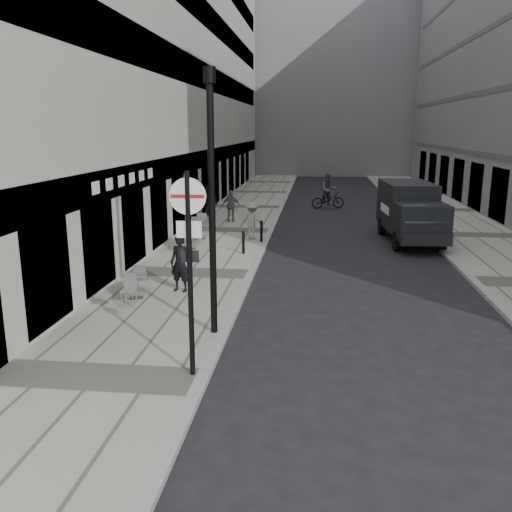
{
  "coord_description": "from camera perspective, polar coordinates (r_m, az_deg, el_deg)",
  "views": [
    {
      "loc": [
        2.06,
        -6.36,
        4.71
      ],
      "look_at": [
        0.51,
        7.51,
        1.4
      ],
      "focal_mm": 38.0,
      "sensor_mm": 36.0,
      "label": 1
    }
  ],
  "objects": [
    {
      "name": "walking_man",
      "position": [
        15.59,
        -7.98,
        -0.76
      ],
      "size": [
        0.68,
        0.53,
        1.65
      ],
      "primitive_type": "imported",
      "rotation": [
        0.0,
        0.0,
        -0.24
      ],
      "color": "black",
      "rests_on": "sidewalk"
    },
    {
      "name": "sign_post",
      "position": [
        9.87,
        -7.04,
        0.81
      ],
      "size": [
        0.66,
        0.1,
        3.85
      ],
      "rotation": [
        0.0,
        0.0,
        0.03
      ],
      "color": "black",
      "rests_on": "sidewalk"
    },
    {
      "name": "bollard_far",
      "position": [
        22.33,
        0.57,
        2.56
      ],
      "size": [
        0.11,
        0.11,
        0.83
      ],
      "primitive_type": "cylinder",
      "color": "black",
      "rests_on": "sidewalk"
    },
    {
      "name": "bollard_near",
      "position": [
        20.21,
        -1.34,
        1.36
      ],
      "size": [
        0.11,
        0.11,
        0.8
      ],
      "primitive_type": "cylinder",
      "color": "black",
      "rests_on": "sidewalk"
    },
    {
      "name": "far_sidewalk",
      "position": [
        25.76,
        21.9,
        1.96
      ],
      "size": [
        4.0,
        60.0,
        0.12
      ],
      "primitive_type": "cube",
      "color": "#9B978C",
      "rests_on": "ground"
    },
    {
      "name": "lamppost",
      "position": [
        11.88,
        -4.69,
        6.77
      ],
      "size": [
        0.26,
        0.26,
        5.82
      ],
      "color": "black",
      "rests_on": "sidewalk"
    },
    {
      "name": "cafe_table_mid",
      "position": [
        21.04,
        -7.12,
        2.08
      ],
      "size": [
        0.8,
        1.8,
        1.03
      ],
      "color": "#A3A3A5",
      "rests_on": "sidewalk"
    },
    {
      "name": "panel_van",
      "position": [
        23.69,
        15.9,
        4.75
      ],
      "size": [
        2.27,
        5.33,
        2.45
      ],
      "rotation": [
        0.0,
        0.0,
        0.07
      ],
      "color": "black",
      "rests_on": "ground"
    },
    {
      "name": "ground",
      "position": [
        8.18,
        -10.21,
        -22.04
      ],
      "size": [
        120.0,
        120.0,
        0.0
      ],
      "primitive_type": "plane",
      "color": "black",
      "rests_on": "ground"
    },
    {
      "name": "cafe_table_near",
      "position": [
        15.2,
        -12.57,
        -2.89
      ],
      "size": [
        0.66,
        1.48,
        0.84
      ],
      "color": "#B7B7B9",
      "rests_on": "sidewalk"
    },
    {
      "name": "pedestrian_c",
      "position": [
        29.2,
        -4.89,
        5.88
      ],
      "size": [
        0.88,
        0.65,
        1.65
      ],
      "primitive_type": "imported",
      "rotation": [
        0.0,
        0.0,
        3.31
      ],
      "color": "black",
      "rests_on": "sidewalk"
    },
    {
      "name": "pedestrian_a",
      "position": [
        27.23,
        -2.64,
        5.29
      ],
      "size": [
        0.95,
        0.47,
        1.57
      ],
      "primitive_type": "imported",
      "rotation": [
        0.0,
        0.0,
        3.24
      ],
      "color": "#5C5C61",
      "rests_on": "sidewalk"
    },
    {
      "name": "cafe_table_far",
      "position": [
        22.96,
        -5.97,
        3.06
      ],
      "size": [
        0.8,
        1.81,
        1.03
      ],
      "color": "#A5A4A7",
      "rests_on": "sidewalk"
    },
    {
      "name": "building_left",
      "position": [
        32.19,
        -8.77,
        20.85
      ],
      "size": [
        4.0,
        45.0,
        18.0
      ],
      "primitive_type": "cube",
      "color": "#B6B2A6",
      "rests_on": "ground"
    },
    {
      "name": "cyclist",
      "position": [
        32.8,
        7.59,
        6.42
      ],
      "size": [
        2.07,
        1.16,
        2.12
      ],
      "rotation": [
        0.0,
        0.0,
        0.26
      ],
      "color": "black",
      "rests_on": "ground"
    },
    {
      "name": "sidewalk",
      "position": [
        25.13,
        -3.04,
        2.66
      ],
      "size": [
        4.0,
        60.0,
        0.12
      ],
      "primitive_type": "cube",
      "color": "#9B978C",
      "rests_on": "ground"
    },
    {
      "name": "building_far",
      "position": [
        62.68,
        6.17,
        19.02
      ],
      "size": [
        24.0,
        16.0,
        22.0
      ],
      "primitive_type": "cube",
      "color": "slate",
      "rests_on": "ground"
    },
    {
      "name": "pedestrian_b",
      "position": [
        22.77,
        -0.43,
        3.73
      ],
      "size": [
        1.14,
        0.84,
        1.58
      ],
      "primitive_type": "imported",
      "rotation": [
        0.0,
        0.0,
        2.87
      ],
      "color": "gray",
      "rests_on": "sidewalk"
    }
  ]
}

